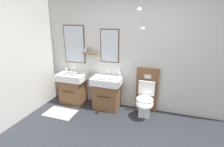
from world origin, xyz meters
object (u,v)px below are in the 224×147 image
vanity_sink_right (107,92)px  toilet (146,98)px  soap_dispenser (120,73)px  folded_hand_towel (103,78)px  toothbrush_cup (67,69)px  vanity_sink_left (73,87)px

vanity_sink_right → toilet: (0.89, 0.01, -0.02)m
toilet → soap_dispenser: bearing=164.8°
folded_hand_towel → soap_dispenser: bearing=46.6°
toilet → toothbrush_cup: size_ratio=4.97×
vanity_sink_left → soap_dispenser: (1.17, 0.18, 0.43)m
vanity_sink_left → folded_hand_towel: bearing=-9.6°
vanity_sink_left → toilet: toilet is taller
toothbrush_cup → soap_dispenser: bearing=0.4°
toilet → soap_dispenser: 0.79m
vanity_sink_right → toothbrush_cup: 1.24m
vanity_sink_right → folded_hand_towel: 0.40m
soap_dispenser → folded_hand_towel: (-0.31, -0.32, -0.05)m
vanity_sink_left → folded_hand_towel: size_ratio=3.42×
vanity_sink_left → vanity_sink_right: bearing=0.0°
vanity_sink_left → toothbrush_cup: 0.51m
vanity_sink_right → folded_hand_towel: (-0.04, -0.15, 0.38)m
vanity_sink_left → toothbrush_cup: (-0.26, 0.17, 0.41)m
vanity_sink_left → soap_dispenser: bearing=8.6°
vanity_sink_left → vanity_sink_right: 0.90m
vanity_sink_right → toilet: bearing=0.4°
folded_hand_towel → toothbrush_cup: bearing=164.3°
vanity_sink_left → vanity_sink_right: size_ratio=1.00×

